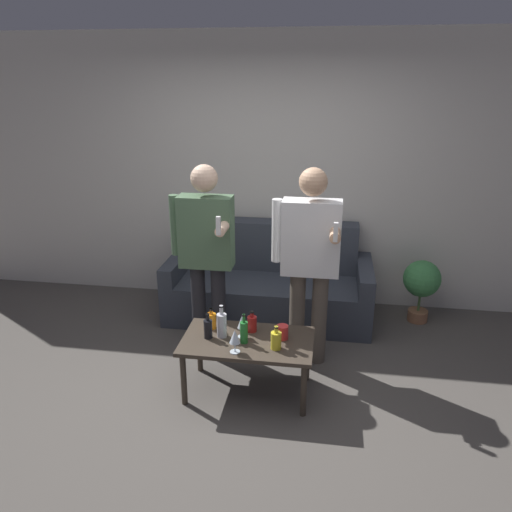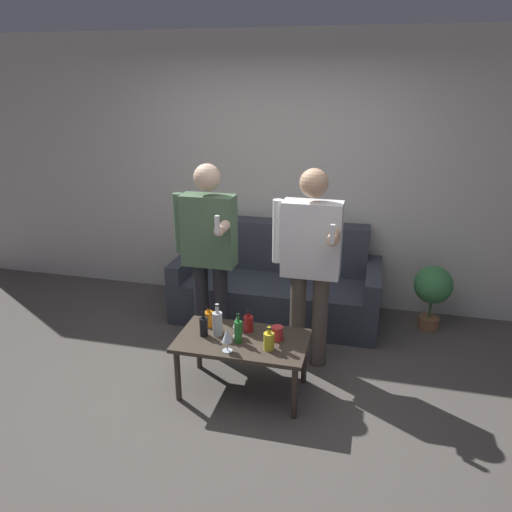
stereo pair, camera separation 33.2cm
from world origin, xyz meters
name	(u,v)px [view 2 (the right image)]	position (x,y,z in m)	size (l,w,h in m)	color
ground_plane	(227,407)	(0.00, 0.00, 0.00)	(16.00, 16.00, 0.00)	#514C47
wall_back	(283,174)	(0.00, 2.00, 1.35)	(8.00, 0.06, 2.70)	silver
couch	(278,285)	(0.05, 1.58, 0.31)	(1.99, 0.84, 0.90)	#383D47
coffee_table	(242,345)	(0.06, 0.22, 0.40)	(0.97, 0.55, 0.45)	#3D3328
bottle_orange	(238,331)	(0.04, 0.18, 0.54)	(0.06, 0.06, 0.23)	#23752D
bottle_green	(248,323)	(0.07, 0.35, 0.52)	(0.07, 0.07, 0.17)	#B21E1E
bottle_dark	(217,323)	(-0.14, 0.24, 0.55)	(0.07, 0.07, 0.25)	silver
bottle_yellow	(204,326)	(-0.24, 0.21, 0.53)	(0.06, 0.06, 0.20)	black
bottle_red	(269,341)	(0.28, 0.13, 0.52)	(0.08, 0.08, 0.18)	yellow
bottle_clear	(209,318)	(-0.25, 0.36, 0.52)	(0.07, 0.07, 0.17)	orange
wine_glass_near	(227,336)	(0.00, 0.03, 0.57)	(0.08, 0.08, 0.17)	silver
wine_glass_far	(237,322)	(0.01, 0.25, 0.57)	(0.07, 0.07, 0.18)	silver
cup_on_table	(277,333)	(0.31, 0.28, 0.50)	(0.09, 0.09, 0.11)	red
person_standing_left	(209,246)	(-0.38, 0.78, 0.96)	(0.52, 0.43, 1.64)	#232328
person_standing_right	(310,256)	(0.47, 0.74, 0.96)	(0.54, 0.43, 1.64)	brown
potted_plant	(433,288)	(1.52, 1.63, 0.41)	(0.35, 0.35, 0.63)	#936042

